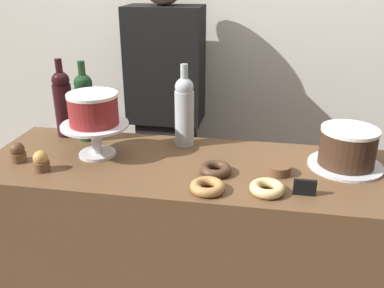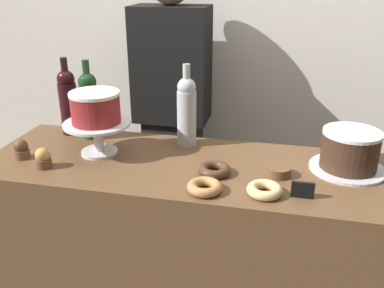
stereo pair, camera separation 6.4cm
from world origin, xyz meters
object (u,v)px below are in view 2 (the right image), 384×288
Objects in this scene: donut_maple at (205,187)px; wine_bottle_dark_red at (68,101)px; donut_chocolate at (214,170)px; chocolate_round_cake at (350,149)px; wine_bottle_green at (89,104)px; cupcake_caramel at (43,158)px; price_sign_chalkboard at (303,190)px; white_layer_cake at (95,107)px; barista_figure at (173,121)px; cupcake_chocolate at (21,149)px; wine_bottle_clear at (187,110)px; cake_stand_pedestal at (98,132)px; cookie_stack at (278,171)px; donut_glazed at (264,190)px.

wine_bottle_dark_red is at bearing 149.95° from donut_maple.
chocolate_round_cake is at bearing 16.71° from donut_chocolate.
wine_bottle_green is 0.11m from wine_bottle_dark_red.
price_sign_chalkboard is (0.89, -0.02, -0.01)m from cupcake_caramel.
white_layer_cake is 0.50m from donut_chocolate.
price_sign_chalkboard is 0.98m from barista_figure.
cupcake_caramel is 0.66× the size of donut_chocolate.
cupcake_chocolate is 0.72m from donut_chocolate.
cupcake_chocolate is (-1.17, -0.16, -0.04)m from chocolate_round_cake.
wine_bottle_clear is at bearing -1.72° from wine_bottle_dark_red.
cake_stand_pedestal is 0.47m from donut_chocolate.
wine_bottle_green reaches higher than donut_chocolate.
wine_bottle_dark_red reaches higher than price_sign_chalkboard.
donut_chocolate is 0.07× the size of barista_figure.
cake_stand_pedestal reaches higher than donut_chocolate.
wine_bottle_dark_red is at bearing 166.25° from cookie_stack.
wine_bottle_dark_red reaches higher than donut_chocolate.
wine_bottle_dark_red reaches higher than cookie_stack.
cookie_stack is (0.04, 0.14, 0.00)m from donut_glazed.
cake_stand_pedestal is 0.35m from wine_bottle_clear.
donut_glazed is at bearing -30.91° from donut_chocolate.
cupcake_chocolate is 1.02m from price_sign_chalkboard.
wine_bottle_dark_red reaches higher than donut_maple.
wine_bottle_green is 4.65× the size of price_sign_chalkboard.
wine_bottle_clear is at bearing 143.09° from price_sign_chalkboard.
barista_figure reaches higher than chocolate_round_cake.
cupcake_chocolate is 0.66× the size of donut_glazed.
cookie_stack is (-0.24, -0.10, -0.06)m from chocolate_round_cake.
donut_glazed is at bearing -176.38° from price_sign_chalkboard.
white_layer_cake is 1.64× the size of donut_maple.
donut_maple is (0.45, -0.20, -0.17)m from white_layer_cake.
white_layer_cake is 0.68m from donut_glazed.
wine_bottle_clear is at bearing 170.51° from chocolate_round_cake.
donut_maple is at bearing -30.05° from wine_bottle_dark_red.
wine_bottle_dark_red is 2.91× the size of donut_chocolate.
wine_bottle_clear is 0.41m from donut_maple.
wine_bottle_clear is at bearing 1.45° from wine_bottle_green.
donut_chocolate is at bearing -170.55° from cookie_stack.
barista_figure is at bearing 129.32° from price_sign_chalkboard.
chocolate_round_cake reaches higher than donut_glazed.
wine_bottle_green reaches higher than price_sign_chalkboard.
cupcake_caramel is (-0.45, -0.32, -0.11)m from wine_bottle_clear.
cupcake_caramel is (-1.05, -0.22, -0.04)m from chocolate_round_cake.
chocolate_round_cake is 2.65× the size of cupcake_caramel.
wine_bottle_green is (-1.01, 0.09, 0.07)m from chocolate_round_cake.
cupcake_caramel is 0.89m from price_sign_chalkboard.
wine_bottle_clear is at bearing 27.64° from cake_stand_pedestal.
wine_bottle_dark_red is (-0.51, 0.02, 0.00)m from wine_bottle_clear.
chocolate_round_cake reaches higher than price_sign_chalkboard.
cupcake_caramel is at bearing 178.99° from price_sign_chalkboard.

